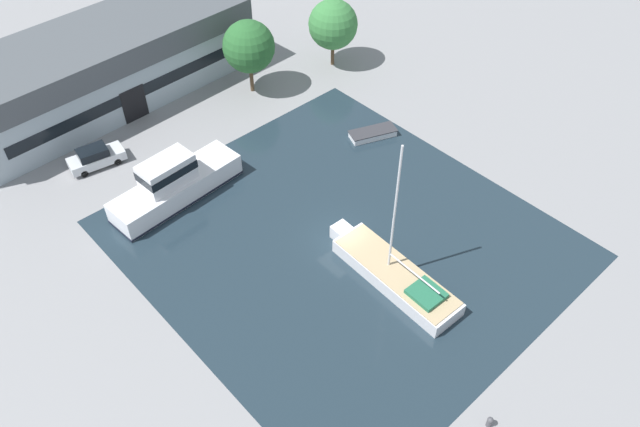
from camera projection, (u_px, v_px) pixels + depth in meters
name	position (u px, v px, depth m)	size (l,w,h in m)	color
ground_plane	(340.00, 239.00, 46.09)	(440.00, 440.00, 0.00)	gray
water_canal	(340.00, 239.00, 46.09)	(27.10, 29.64, 0.01)	#1E2D38
warehouse_building	(101.00, 67.00, 56.79)	(28.64, 10.95, 6.75)	#99A8B2
quay_tree_near_building	(249.00, 47.00, 56.85)	(4.82, 4.82, 7.11)	brown
quay_tree_by_water	(333.00, 24.00, 60.51)	(4.83, 4.83, 6.79)	brown
parked_car	(96.00, 157.00, 51.51)	(4.76, 2.54, 1.76)	silver
sailboat_moored	(394.00, 274.00, 42.79)	(3.20, 11.20, 11.49)	silver
motor_cruiser	(174.00, 184.00, 48.26)	(11.12, 3.87, 3.99)	white
small_dinghy	(373.00, 133.00, 54.70)	(4.45, 3.01, 0.63)	white
mooring_bollard	(490.00, 422.00, 35.33)	(0.37, 0.37, 0.79)	#47474C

